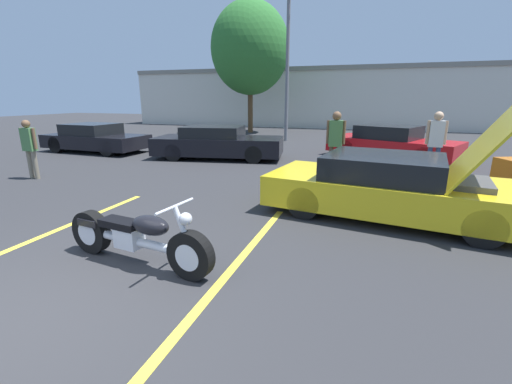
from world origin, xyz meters
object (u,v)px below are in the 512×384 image
at_px(light_pole, 289,56).
at_px(show_car_hood_open, 393,187).
at_px(spectator_by_show_car, 29,144).
at_px(tree_background, 250,48).
at_px(motorcycle, 137,238).
at_px(parked_car_left_row, 95,138).
at_px(spectator_midground, 336,139).
at_px(parked_car_mid_left_row, 218,143).
at_px(spectator_near_motorcycle, 436,139).
at_px(parked_car_mid_right_row, 391,143).

xyz_separation_m(light_pole, show_car_hood_open, (4.74, -11.13, -3.65)).
relative_size(light_pole, spectator_by_show_car, 4.72).
bearing_deg(spectator_by_show_car, tree_background, 85.05).
bearing_deg(tree_background, motorcycle, -75.09).
bearing_deg(parked_car_left_row, spectator_midground, -7.96).
height_order(spectator_by_show_car, spectator_midground, spectator_midground).
distance_m(light_pole, spectator_by_show_car, 12.34).
distance_m(parked_car_mid_left_row, spectator_near_motorcycle, 7.24).
bearing_deg(spectator_by_show_car, spectator_midground, 19.41).
xyz_separation_m(motorcycle, spectator_midground, (1.93, 6.21, 0.73)).
height_order(tree_background, parked_car_mid_right_row, tree_background).
bearing_deg(spectator_near_motorcycle, light_pole, 129.00).
distance_m(show_car_hood_open, spectator_by_show_car, 9.40).
bearing_deg(tree_background, parked_car_mid_left_row, -77.33).
height_order(show_car_hood_open, parked_car_mid_left_row, show_car_hood_open).
bearing_deg(spectator_midground, spectator_by_show_car, -160.59).
xyz_separation_m(motorcycle, parked_car_left_row, (-8.17, 7.99, 0.17)).
xyz_separation_m(parked_car_mid_left_row, spectator_near_motorcycle, (7.12, -1.16, 0.54)).
bearing_deg(light_pole, spectator_near_motorcycle, -51.00).
bearing_deg(parked_car_left_row, light_pole, 45.30).
bearing_deg(spectator_by_show_car, parked_car_mid_right_row, 35.27).
bearing_deg(motorcycle, tree_background, 112.16).
bearing_deg(spectator_midground, spectator_near_motorcycle, 16.61).
distance_m(parked_car_mid_left_row, spectator_by_show_car, 5.90).
relative_size(light_pole, tree_background, 0.97).
bearing_deg(tree_background, light_pole, -47.17).
relative_size(motorcycle, parked_car_left_row, 0.55).
bearing_deg(spectator_near_motorcycle, motorcycle, -123.05).
relative_size(parked_car_left_row, spectator_midground, 2.38).
relative_size(parked_car_mid_left_row, spectator_midground, 2.68).
relative_size(light_pole, motorcycle, 3.20).
bearing_deg(parked_car_mid_right_row, tree_background, 161.78).
bearing_deg(spectator_midground, parked_car_left_row, 169.98).
height_order(parked_car_left_row, spectator_by_show_car, spectator_by_show_car).
bearing_deg(parked_car_left_row, parked_car_mid_right_row, 12.73).
bearing_deg(light_pole, tree_background, 132.83).
relative_size(show_car_hood_open, parked_car_mid_left_row, 0.97).
bearing_deg(spectator_by_show_car, parked_car_mid_left_row, 53.79).
relative_size(motorcycle, spectator_midground, 1.30).
bearing_deg(parked_car_mid_left_row, spectator_by_show_car, -136.24).
distance_m(parked_car_mid_right_row, parked_car_left_row, 11.94).
bearing_deg(parked_car_left_row, motorcycle, -42.32).
distance_m(light_pole, motorcycle, 14.92).
distance_m(motorcycle, parked_car_mid_right_row, 10.81).
relative_size(spectator_near_motorcycle, spectator_midground, 1.00).
bearing_deg(parked_car_mid_right_row, spectator_near_motorcycle, -48.37).
relative_size(tree_background, parked_car_left_row, 1.81).
xyz_separation_m(parked_car_mid_right_row, spectator_by_show_car, (-9.63, -6.81, 0.39)).
xyz_separation_m(motorcycle, spectator_near_motorcycle, (4.55, 6.99, 0.73)).
xyz_separation_m(light_pole, spectator_near_motorcycle, (5.96, -7.36, -3.11)).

